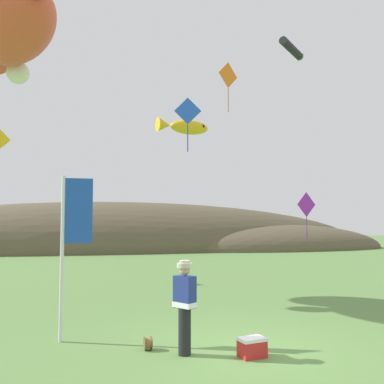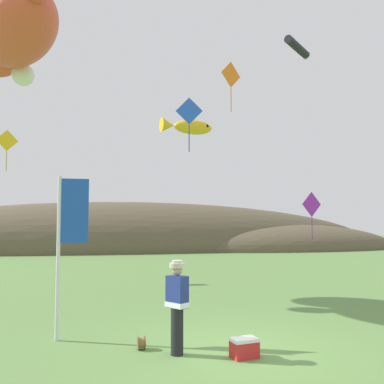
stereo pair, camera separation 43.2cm
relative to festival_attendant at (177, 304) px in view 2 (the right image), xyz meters
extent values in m
plane|color=#5B8442|center=(1.18, -0.02, -0.95)|extent=(120.00, 120.00, 0.00)
ellipsoid|color=brown|center=(1.18, 31.22, -0.95)|extent=(49.76, 12.39, 8.63)
ellipsoid|color=brown|center=(15.26, 28.85, -0.95)|extent=(22.93, 9.44, 4.68)
cylinder|color=black|center=(0.00, 0.00, -0.51)|extent=(0.24, 0.24, 0.88)
cube|color=navy|center=(0.00, 0.00, 0.23)|extent=(0.42, 0.47, 0.60)
cube|color=white|center=(0.00, 0.00, -0.01)|extent=(0.45, 0.49, 0.10)
sphere|color=tan|center=(0.00, 0.00, 0.64)|extent=(0.20, 0.20, 0.20)
cylinder|color=#B2AD99|center=(0.00, 0.00, 0.73)|extent=(0.30, 0.30, 0.09)
cylinder|color=#B2AD99|center=(0.00, 0.00, 0.79)|extent=(0.20, 0.20, 0.07)
cylinder|color=olive|center=(-0.62, 0.49, -0.82)|extent=(0.13, 0.20, 0.20)
cylinder|color=brown|center=(-0.69, 0.49, -0.82)|extent=(0.02, 0.26, 0.26)
cylinder|color=brown|center=(-0.56, 0.49, -0.82)|extent=(0.02, 0.26, 0.26)
cube|color=red|center=(1.18, -0.45, -0.80)|extent=(0.53, 0.40, 0.30)
cube|color=white|center=(1.18, -0.45, -0.62)|extent=(0.54, 0.41, 0.06)
cylinder|color=silver|center=(-2.32, 1.52, 0.80)|extent=(0.08, 0.08, 3.51)
cube|color=#1E4CB2|center=(-2.00, 1.52, 1.80)|extent=(0.60, 0.03, 1.40)
ellipsoid|color=#E04C33|center=(-4.22, 6.39, 7.89)|extent=(4.08, 5.28, 2.23)
ellipsoid|color=white|center=(-4.30, 6.59, 7.49)|extent=(2.43, 3.33, 1.23)
cone|color=#4E1A11|center=(-4.83, 9.28, 8.84)|extent=(0.94, 0.94, 0.67)
sphere|color=white|center=(-4.23, 8.16, 6.94)|extent=(0.80, 0.80, 0.80)
ellipsoid|color=gold|center=(2.22, 8.39, 5.35)|extent=(1.70, 0.86, 0.57)
cone|color=gold|center=(1.15, 8.22, 5.35)|extent=(0.61, 0.65, 0.57)
cone|color=gold|center=(2.27, 8.40, 5.60)|extent=(0.31, 0.31, 0.27)
sphere|color=black|center=(2.77, 8.28, 5.40)|extent=(0.13, 0.13, 0.13)
cylinder|color=black|center=(7.18, 9.07, 9.39)|extent=(1.84, 1.73, 0.36)
torus|color=white|center=(7.98, 9.80, 9.39)|extent=(0.34, 0.36, 0.44)
cube|color=orange|center=(3.19, 6.44, 6.93)|extent=(0.87, 0.45, 0.96)
cylinder|color=black|center=(3.19, 6.45, 6.93)|extent=(0.59, 0.30, 0.02)
cube|color=#A95011|center=(3.19, 6.44, 6.00)|extent=(0.03, 0.02, 0.90)
cube|color=blue|center=(1.38, 5.29, 5.18)|extent=(0.87, 0.21, 0.89)
cylinder|color=black|center=(1.38, 5.30, 5.18)|extent=(0.59, 0.15, 0.02)
cube|color=#1A3E97|center=(1.38, 5.29, 4.28)|extent=(0.03, 0.01, 0.90)
cube|color=purple|center=(6.88, 7.48, 2.26)|extent=(0.97, 0.30, 1.01)
cylinder|color=black|center=(6.88, 7.49, 2.26)|extent=(0.65, 0.21, 0.02)
cube|color=#6B1A7C|center=(6.88, 7.48, 1.31)|extent=(0.03, 0.02, 0.90)
cube|color=yellow|center=(-5.49, 12.16, 5.20)|extent=(0.91, 0.36, 0.96)
cylinder|color=black|center=(-5.49, 12.17, 5.20)|extent=(0.61, 0.24, 0.02)
cube|color=#A98511|center=(-5.49, 12.16, 4.27)|extent=(0.03, 0.02, 0.90)
camera|label=1|loc=(-1.95, -8.03, 1.56)|focal=40.00mm
camera|label=2|loc=(-1.53, -8.14, 1.56)|focal=40.00mm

